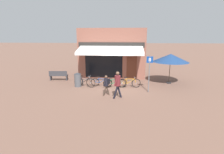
% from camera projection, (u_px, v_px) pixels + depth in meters
% --- Properties ---
extents(ground_plane, '(160.00, 160.00, 0.00)m').
position_uv_depth(ground_plane, '(115.00, 87.00, 13.51)').
color(ground_plane, brown).
extents(shop_front, '(6.15, 4.86, 4.54)m').
position_uv_depth(shop_front, '(113.00, 53.00, 16.99)').
color(shop_front, '#8E5647').
rests_on(shop_front, ground_plane).
extents(bike_rack_rail, '(3.98, 0.04, 0.57)m').
position_uv_depth(bike_rack_rail, '(107.00, 81.00, 13.59)').
color(bike_rack_rail, '#47494F').
rests_on(bike_rack_rail, ground_plane).
extents(bicycle_black, '(1.75, 0.54, 0.88)m').
position_uv_depth(bicycle_black, '(85.00, 82.00, 13.51)').
color(bicycle_black, black).
rests_on(bicycle_black, ground_plane).
extents(bicycle_blue, '(1.68, 0.52, 0.81)m').
position_uv_depth(bicycle_blue, '(101.00, 82.00, 13.59)').
color(bicycle_blue, black).
rests_on(bicycle_blue, ground_plane).
extents(bicycle_green, '(1.73, 0.52, 0.84)m').
position_uv_depth(bicycle_green, '(114.00, 83.00, 13.28)').
color(bicycle_green, black).
rests_on(bicycle_green, ground_plane).
extents(bicycle_orange, '(1.73, 0.52, 0.83)m').
position_uv_depth(bicycle_orange, '(129.00, 83.00, 13.38)').
color(bicycle_orange, black).
rests_on(bicycle_orange, ground_plane).
extents(pedestrian_adult, '(0.59, 0.63, 1.75)m').
position_uv_depth(pedestrian_adult, '(118.00, 82.00, 10.93)').
color(pedestrian_adult, black).
rests_on(pedestrian_adult, ground_plane).
extents(pedestrian_child, '(0.51, 0.46, 1.37)m').
position_uv_depth(pedestrian_child, '(107.00, 83.00, 11.50)').
color(pedestrian_child, '#47382D').
rests_on(pedestrian_child, ground_plane).
extents(litter_bin, '(0.54, 0.54, 1.11)m').
position_uv_depth(litter_bin, '(78.00, 80.00, 13.57)').
color(litter_bin, '#515459').
rests_on(litter_bin, ground_plane).
extents(parking_sign, '(0.44, 0.07, 2.58)m').
position_uv_depth(parking_sign, '(149.00, 70.00, 12.03)').
color(parking_sign, slate).
rests_on(parking_sign, ground_plane).
extents(cafe_parasol, '(2.90, 2.90, 2.45)m').
position_uv_depth(cafe_parasol, '(171.00, 58.00, 14.15)').
color(cafe_parasol, '#4C3D2D').
rests_on(cafe_parasol, ground_plane).
extents(park_bench, '(1.63, 0.56, 0.87)m').
position_uv_depth(park_bench, '(59.00, 75.00, 15.44)').
color(park_bench, '#38383D').
rests_on(park_bench, ground_plane).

